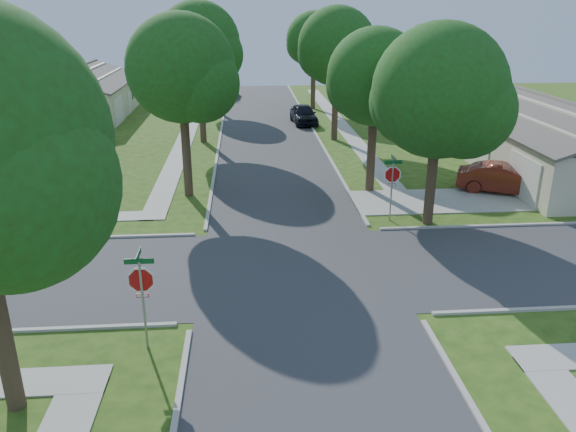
% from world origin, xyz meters
% --- Properties ---
extents(ground, '(100.00, 100.00, 0.00)m').
position_xyz_m(ground, '(0.00, 0.00, 0.00)').
color(ground, '#274813').
rests_on(ground, ground).
extents(road_ns, '(7.00, 100.00, 0.02)m').
position_xyz_m(road_ns, '(0.00, 0.00, 0.00)').
color(road_ns, '#333335').
rests_on(road_ns, ground).
extents(sidewalk_ne, '(1.20, 40.00, 0.04)m').
position_xyz_m(sidewalk_ne, '(6.10, 26.00, 0.02)').
color(sidewalk_ne, '#9E9B91').
rests_on(sidewalk_ne, ground).
extents(sidewalk_nw, '(1.20, 40.00, 0.04)m').
position_xyz_m(sidewalk_nw, '(-6.10, 26.00, 0.02)').
color(sidewalk_nw, '#9E9B91').
rests_on(sidewalk_nw, ground).
extents(driveway, '(8.80, 3.60, 0.05)m').
position_xyz_m(driveway, '(7.90, 7.10, 0.03)').
color(driveway, '#9E9B91').
rests_on(driveway, ground).
extents(stop_sign_sw, '(1.05, 0.80, 2.98)m').
position_xyz_m(stop_sign_sw, '(-4.70, -4.70, 2.03)').
color(stop_sign_sw, gray).
rests_on(stop_sign_sw, ground).
extents(stop_sign_ne, '(1.05, 0.80, 2.98)m').
position_xyz_m(stop_sign_ne, '(4.70, 4.70, 2.03)').
color(stop_sign_ne, gray).
rests_on(stop_sign_ne, ground).
extents(tree_e_near, '(4.97, 4.80, 8.28)m').
position_xyz_m(tree_e_near, '(4.75, 9.01, 5.64)').
color(tree_e_near, '#38281C').
rests_on(tree_e_near, ground).
extents(tree_e_mid, '(5.59, 5.40, 9.21)m').
position_xyz_m(tree_e_mid, '(4.76, 21.01, 6.25)').
color(tree_e_mid, '#38281C').
rests_on(tree_e_mid, ground).
extents(tree_e_far, '(5.17, 5.00, 8.72)m').
position_xyz_m(tree_e_far, '(4.75, 34.01, 5.98)').
color(tree_e_far, '#38281C').
rests_on(tree_e_far, ground).
extents(tree_w_near, '(5.38, 5.20, 8.97)m').
position_xyz_m(tree_w_near, '(-4.64, 9.01, 6.12)').
color(tree_w_near, '#38281C').
rests_on(tree_w_near, ground).
extents(tree_w_mid, '(5.80, 5.60, 9.56)m').
position_xyz_m(tree_w_mid, '(-4.64, 21.01, 6.49)').
color(tree_w_mid, '#38281C').
rests_on(tree_w_mid, ground).
extents(tree_w_far, '(4.76, 4.60, 8.04)m').
position_xyz_m(tree_w_far, '(-4.65, 34.01, 5.51)').
color(tree_w_far, '#38281C').
rests_on(tree_w_far, ground).
extents(tree_ne_corner, '(5.80, 5.60, 8.66)m').
position_xyz_m(tree_ne_corner, '(6.36, 4.21, 5.59)').
color(tree_ne_corner, '#38281C').
rests_on(tree_ne_corner, ground).
extents(house_ne_near, '(8.42, 13.60, 4.23)m').
position_xyz_m(house_ne_near, '(15.99, 11.00, 1.52)').
color(house_ne_near, beige).
rests_on(house_ne_near, ground).
extents(house_ne_far, '(8.42, 13.60, 4.23)m').
position_xyz_m(house_ne_far, '(15.99, 29.00, 1.52)').
color(house_ne_far, beige).
rests_on(house_ne_far, ground).
extents(house_nw_near, '(8.42, 13.60, 4.23)m').
position_xyz_m(house_nw_near, '(-15.99, 15.00, 1.52)').
color(house_nw_near, beige).
rests_on(house_nw_near, ground).
extents(house_nw_far, '(8.42, 13.60, 4.23)m').
position_xyz_m(house_nw_far, '(-15.99, 32.00, 1.52)').
color(house_nw_far, beige).
rests_on(house_nw_far, ground).
extents(car_driveway, '(4.81, 3.30, 1.50)m').
position_xyz_m(car_driveway, '(11.50, 8.19, 0.75)').
color(car_driveway, '#5D1E13').
rests_on(car_driveway, ground).
extents(car_curb_east, '(2.19, 4.68, 1.55)m').
position_xyz_m(car_curb_east, '(3.09, 26.97, 0.77)').
color(car_curb_east, black).
rests_on(car_curb_east, ground).
extents(car_curb_west, '(2.02, 4.12, 1.15)m').
position_xyz_m(car_curb_west, '(-3.20, 41.40, 0.58)').
color(car_curb_west, black).
rests_on(car_curb_west, ground).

